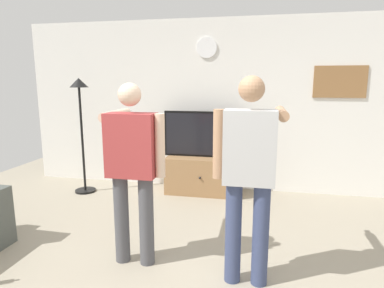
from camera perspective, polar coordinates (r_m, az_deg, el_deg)
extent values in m
cube|color=silver|center=(5.35, 4.29, 6.60)|extent=(6.40, 0.10, 2.70)
cube|color=#997047|center=(5.22, 1.88, -5.36)|extent=(1.13, 0.50, 0.57)
sphere|color=black|center=(4.96, 1.36, -5.88)|extent=(0.04, 0.04, 0.04)
cube|color=black|center=(5.13, 2.02, 1.71)|extent=(1.24, 0.06, 0.71)
cube|color=black|center=(5.09, 1.95, 1.64)|extent=(1.18, 0.01, 0.65)
cylinder|color=white|center=(5.32, 2.56, 16.31)|extent=(0.32, 0.03, 0.32)
cube|color=olive|center=(5.36, 24.19, 9.79)|extent=(0.74, 0.04, 0.46)
cylinder|color=black|center=(5.61, -17.92, -7.65)|extent=(0.32, 0.32, 0.03)
cylinder|color=black|center=(5.41, -18.43, 0.66)|extent=(0.04, 0.04, 1.62)
cone|color=black|center=(5.34, -19.00, 9.99)|extent=(0.28, 0.28, 0.14)
cylinder|color=#4C4C51|center=(3.33, -12.06, -12.52)|extent=(0.14, 0.14, 0.87)
cylinder|color=#4C4C51|center=(3.25, -7.88, -13.03)|extent=(0.14, 0.14, 0.87)
cube|color=#A53838|center=(3.07, -10.44, -0.20)|extent=(0.46, 0.22, 0.59)
sphere|color=beige|center=(3.02, -10.74, 8.40)|extent=(0.21, 0.21, 0.21)
cylinder|color=beige|center=(3.41, -13.05, 4.94)|extent=(0.09, 0.58, 0.09)
cube|color=white|center=(3.70, -11.00, 5.46)|extent=(0.04, 0.12, 0.04)
cylinder|color=beige|center=(2.98, -5.56, -0.32)|extent=(0.09, 0.09, 0.58)
cylinder|color=#384266|center=(2.97, 7.13, -14.96)|extent=(0.14, 0.14, 0.90)
cylinder|color=#384266|center=(2.97, 11.77, -15.16)|extent=(0.14, 0.14, 0.90)
cube|color=#B7B7B7|center=(2.73, 9.93, -0.57)|extent=(0.42, 0.22, 0.61)
sphere|color=tan|center=(2.67, 10.27, 9.37)|extent=(0.21, 0.21, 0.21)
cylinder|color=tan|center=(2.74, 4.59, -0.03)|extent=(0.09, 0.09, 0.58)
cylinder|color=tan|center=(2.98, 15.22, 5.16)|extent=(0.09, 0.58, 0.09)
cube|color=white|center=(3.30, 14.89, 5.69)|extent=(0.04, 0.12, 0.04)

